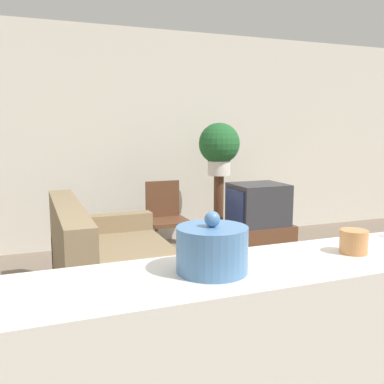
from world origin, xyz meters
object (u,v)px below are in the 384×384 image
Objects in this scene: potted_plant at (219,146)px; decorative_bowl at (212,249)px; couch at (113,273)px; television at (258,204)px; wooden_chair at (166,216)px.

decorative_bowl is (-1.60, -3.42, -0.19)m from potted_plant.
couch reaches higher than television.
wooden_chair is at bearing -166.93° from potted_plant.
couch reaches higher than wooden_chair.
decorative_bowl reaches higher than wooden_chair.
potted_plant is (1.56, 1.34, 0.96)m from couch.
couch is at bearing 88.81° from decorative_bowl.
potted_plant is 3.78m from decorative_bowl.
couch is at bearing -156.81° from television.
potted_plant reaches higher than couch.
television is at bearing -23.85° from wooden_chair.
television is at bearing 23.19° from couch.
potted_plant is at bearing 64.94° from decorative_bowl.
wooden_chair is 1.08m from potted_plant.
couch is 2.22m from decorative_bowl.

